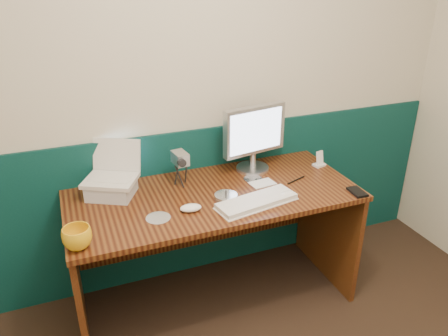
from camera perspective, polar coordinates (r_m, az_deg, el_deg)
name	(u,v)px	position (r m, az deg, el deg)	size (l,w,h in m)	color
back_wall	(188,89)	(2.56, -4.71, 10.26)	(3.50, 0.04, 2.50)	beige
wainscot	(193,203)	(2.83, -4.11, -4.64)	(3.48, 0.02, 1.00)	#073031
desk	(215,249)	(2.62, -1.21, -10.57)	(1.60, 0.70, 0.75)	#331209
laptop_riser	(112,189)	(2.45, -14.48, -2.66)	(0.23, 0.20, 0.08)	silver
laptop	(108,163)	(2.39, -14.87, 0.60)	(0.27, 0.21, 0.23)	silver
monitor	(253,139)	(2.62, 3.86, 3.85)	(0.41, 0.12, 0.41)	#BDBCC2
keyboard	(257,202)	(2.31, 4.28, -4.44)	(0.44, 0.15, 0.03)	white
mouse_right	(286,195)	(2.38, 8.15, -3.56)	(0.11, 0.07, 0.04)	white
mouse_left	(191,208)	(2.25, -4.37, -5.22)	(0.11, 0.07, 0.04)	white
mug	(77,238)	(2.06, -18.62, -8.64)	(0.13, 0.13, 0.10)	gold
camcorder	(181,170)	(2.48, -5.69, -0.23)	(0.09, 0.12, 0.19)	#B6B6BB
cd_spindle	(226,197)	(2.36, 0.26, -3.77)	(0.12, 0.12, 0.03)	silver
cd_loose_a	(158,218)	(2.22, -8.59, -6.45)	(0.12, 0.12, 0.00)	silver
cd_loose_b	(253,179)	(2.58, 3.79, -1.40)	(0.11, 0.11, 0.00)	#B3B9C4
pen	(296,180)	(2.59, 9.39, -1.56)	(0.01, 0.01, 0.15)	black
papers	(262,183)	(2.53, 5.02, -2.00)	(0.14, 0.09, 0.00)	silver
dock	(319,165)	(2.81, 12.31, 0.40)	(0.07, 0.05, 0.01)	silver
music_player	(320,158)	(2.79, 12.40, 1.33)	(0.05, 0.01, 0.09)	white
pda	(357,192)	(2.53, 17.01, -3.01)	(0.07, 0.12, 0.01)	black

